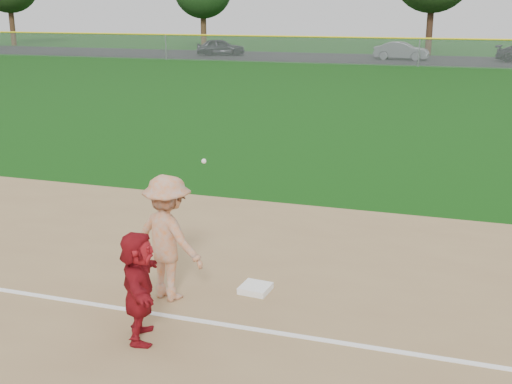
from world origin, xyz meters
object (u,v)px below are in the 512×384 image
(car_left, at_px, (221,47))
(car_mid, at_px, (401,51))
(first_base, at_px, (255,288))
(base_runner, at_px, (139,286))

(car_left, height_order, car_mid, car_left)
(first_base, height_order, car_mid, car_mid)
(first_base, bearing_deg, base_runner, -118.31)
(base_runner, bearing_deg, car_mid, -23.06)
(base_runner, xyz_separation_m, car_mid, (-1.10, 47.07, -0.06))
(first_base, xyz_separation_m, car_mid, (-2.11, 45.20, 0.65))
(base_runner, bearing_deg, first_base, -52.72)
(first_base, height_order, car_left, car_left)
(base_runner, relative_size, car_mid, 0.35)
(first_base, xyz_separation_m, base_runner, (-1.01, -1.88, 0.71))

